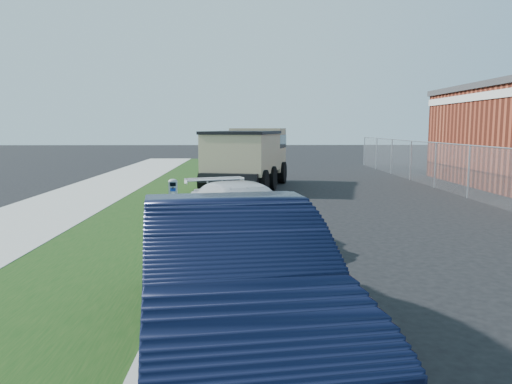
{
  "coord_description": "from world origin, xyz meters",
  "views": [
    {
      "loc": [
        -1.64,
        -9.79,
        2.39
      ],
      "look_at": [
        -1.4,
        1.0,
        1.0
      ],
      "focal_mm": 35.0,
      "sensor_mm": 36.0,
      "label": 1
    }
  ],
  "objects_px": {
    "parking_meter": "(173,197)",
    "white_wagon": "(243,213)",
    "dump_truck": "(249,154)",
    "navy_sedan": "(231,281)"
  },
  "relations": [
    {
      "from": "parking_meter",
      "to": "dump_truck",
      "type": "xyz_separation_m",
      "value": [
        1.55,
        10.4,
        0.28
      ]
    },
    {
      "from": "parking_meter",
      "to": "dump_truck",
      "type": "bearing_deg",
      "value": 75.52
    },
    {
      "from": "white_wagon",
      "to": "parking_meter",
      "type": "bearing_deg",
      "value": -172.27
    },
    {
      "from": "parking_meter",
      "to": "dump_truck",
      "type": "distance_m",
      "value": 10.52
    },
    {
      "from": "parking_meter",
      "to": "navy_sedan",
      "type": "relative_size",
      "value": 0.26
    },
    {
      "from": "parking_meter",
      "to": "white_wagon",
      "type": "relative_size",
      "value": 0.3
    },
    {
      "from": "white_wagon",
      "to": "dump_truck",
      "type": "distance_m",
      "value": 9.69
    },
    {
      "from": "parking_meter",
      "to": "white_wagon",
      "type": "bearing_deg",
      "value": 22.89
    },
    {
      "from": "parking_meter",
      "to": "navy_sedan",
      "type": "xyz_separation_m",
      "value": [
        1.25,
        -4.64,
        -0.23
      ]
    },
    {
      "from": "parking_meter",
      "to": "dump_truck",
      "type": "relative_size",
      "value": 0.2
    }
  ]
}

